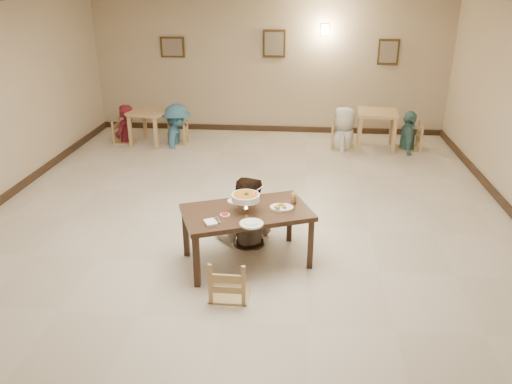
# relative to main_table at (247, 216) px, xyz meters

# --- Properties ---
(floor) EXTENTS (10.00, 10.00, 0.00)m
(floor) POSITION_rel_main_table_xyz_m (-0.13, 1.00, -0.63)
(floor) COLOR beige
(floor) RESTS_ON ground
(ceiling) EXTENTS (10.00, 10.00, 0.00)m
(ceiling) POSITION_rel_main_table_xyz_m (-0.13, 1.00, 2.37)
(ceiling) COLOR silver
(ceiling) RESTS_ON wall_back
(wall_back) EXTENTS (10.00, 0.00, 10.00)m
(wall_back) POSITION_rel_main_table_xyz_m (-0.13, 6.00, 0.87)
(wall_back) COLOR #C2AC8C
(wall_back) RESTS_ON floor
(baseboard_back) EXTENTS (8.00, 0.06, 0.12)m
(baseboard_back) POSITION_rel_main_table_xyz_m (-0.13, 5.97, -0.57)
(baseboard_back) COLOR #302115
(baseboard_back) RESTS_ON floor
(picture_a) EXTENTS (0.55, 0.04, 0.45)m
(picture_a) POSITION_rel_main_table_xyz_m (-2.33, 5.96, 1.27)
(picture_a) COLOR #3B2913
(picture_a) RESTS_ON wall_back
(picture_b) EXTENTS (0.50, 0.04, 0.60)m
(picture_b) POSITION_rel_main_table_xyz_m (-0.03, 5.96, 1.37)
(picture_b) COLOR #3B2913
(picture_b) RESTS_ON wall_back
(picture_c) EXTENTS (0.45, 0.04, 0.55)m
(picture_c) POSITION_rel_main_table_xyz_m (2.47, 5.96, 1.22)
(picture_c) COLOR #3B2913
(picture_c) RESTS_ON wall_back
(wall_sconce) EXTENTS (0.16, 0.05, 0.22)m
(wall_sconce) POSITION_rel_main_table_xyz_m (1.07, 5.96, 1.67)
(wall_sconce) COLOR #FFD88C
(wall_sconce) RESTS_ON wall_back
(main_table) EXTENTS (1.73, 1.36, 0.71)m
(main_table) POSITION_rel_main_table_xyz_m (0.00, 0.00, 0.00)
(main_table) COLOR #3B2618
(main_table) RESTS_ON floor
(chair_far) EXTENTS (0.43, 0.43, 0.92)m
(chair_far) POSITION_rel_main_table_xyz_m (-0.06, 0.70, -0.18)
(chair_far) COLOR tan
(chair_far) RESTS_ON floor
(chair_near) EXTENTS (0.44, 0.44, 0.93)m
(chair_near) POSITION_rel_main_table_xyz_m (-0.12, -0.73, -0.17)
(chair_near) COLOR tan
(chair_near) RESTS_ON floor
(main_diner) EXTENTS (0.90, 0.70, 1.83)m
(main_diner) POSITION_rel_main_table_xyz_m (-0.08, 0.58, 0.28)
(main_diner) COLOR gray
(main_diner) RESTS_ON floor
(curry_warmer) EXTENTS (0.38, 0.34, 0.31)m
(curry_warmer) POSITION_rel_main_table_xyz_m (-0.01, -0.02, 0.26)
(curry_warmer) COLOR silver
(curry_warmer) RESTS_ON main_table
(rice_plate_far) EXTENTS (0.28, 0.28, 0.06)m
(rice_plate_far) POSITION_rel_main_table_xyz_m (-0.13, 0.23, 0.09)
(rice_plate_far) COLOR white
(rice_plate_far) RESTS_ON main_table
(rice_plate_near) EXTENTS (0.28, 0.28, 0.06)m
(rice_plate_near) POSITION_rel_main_table_xyz_m (0.10, -0.38, 0.09)
(rice_plate_near) COLOR white
(rice_plate_near) RESTS_ON main_table
(fried_plate) EXTENTS (0.29, 0.29, 0.06)m
(fried_plate) POSITION_rel_main_table_xyz_m (0.42, 0.09, 0.10)
(fried_plate) COLOR white
(fried_plate) RESTS_ON main_table
(chili_dish) EXTENTS (0.12, 0.12, 0.02)m
(chili_dish) POSITION_rel_main_table_xyz_m (-0.24, -0.18, 0.09)
(chili_dish) COLOR white
(chili_dish) RESTS_ON main_table
(napkin_cutlery) EXTENTS (0.22, 0.27, 0.03)m
(napkin_cutlery) POSITION_rel_main_table_xyz_m (-0.37, -0.40, 0.10)
(napkin_cutlery) COLOR white
(napkin_cutlery) RESTS_ON main_table
(drink_glass) EXTENTS (0.07, 0.07, 0.13)m
(drink_glass) POSITION_rel_main_table_xyz_m (0.56, 0.27, 0.14)
(drink_glass) COLOR white
(drink_glass) RESTS_ON main_table
(bg_table_left) EXTENTS (0.88, 0.88, 0.73)m
(bg_table_left) POSITION_rel_main_table_xyz_m (-2.62, 4.75, -0.04)
(bg_table_left) COLOR tan
(bg_table_left) RESTS_ON floor
(bg_table_right) EXTENTS (0.87, 0.87, 0.80)m
(bg_table_right) POSITION_rel_main_table_xyz_m (2.20, 4.85, 0.03)
(bg_table_right) COLOR tan
(bg_table_right) RESTS_ON floor
(bg_chair_ll) EXTENTS (0.45, 0.45, 0.96)m
(bg_chair_ll) POSITION_rel_main_table_xyz_m (-3.20, 4.81, -0.15)
(bg_chair_ll) COLOR tan
(bg_chair_ll) RESTS_ON floor
(bg_chair_lr) EXTENTS (0.41, 0.41, 0.88)m
(bg_chair_lr) POSITION_rel_main_table_xyz_m (-2.04, 4.81, -0.19)
(bg_chair_lr) COLOR tan
(bg_chair_lr) RESTS_ON floor
(bg_chair_rl) EXTENTS (0.48, 0.48, 1.03)m
(bg_chair_rl) POSITION_rel_main_table_xyz_m (1.53, 4.85, -0.12)
(bg_chair_rl) COLOR tan
(bg_chair_rl) RESTS_ON floor
(bg_chair_rr) EXTENTS (0.51, 0.51, 1.09)m
(bg_chair_rr) POSITION_rel_main_table_xyz_m (2.87, 4.86, -0.09)
(bg_chair_rr) COLOR tan
(bg_chair_rr) RESTS_ON floor
(bg_diner_a) EXTENTS (0.51, 0.67, 1.66)m
(bg_diner_a) POSITION_rel_main_table_xyz_m (-3.20, 4.81, 0.20)
(bg_diner_a) COLOR maroon
(bg_diner_a) RESTS_ON floor
(bg_diner_b) EXTENTS (0.77, 1.19, 1.74)m
(bg_diner_b) POSITION_rel_main_table_xyz_m (-2.04, 4.81, 0.24)
(bg_diner_b) COLOR teal
(bg_diner_b) RESTS_ON floor
(bg_diner_c) EXTENTS (0.64, 0.91, 1.75)m
(bg_diner_c) POSITION_rel_main_table_xyz_m (1.53, 4.85, 0.24)
(bg_diner_c) COLOR silver
(bg_diner_c) RESTS_ON floor
(bg_diner_d) EXTENTS (0.48, 0.99, 1.64)m
(bg_diner_d) POSITION_rel_main_table_xyz_m (2.87, 4.86, 0.18)
(bg_diner_d) COLOR slate
(bg_diner_d) RESTS_ON floor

